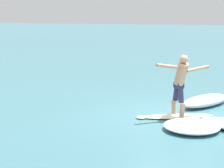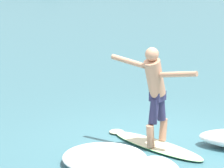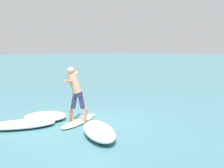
{
  "view_description": "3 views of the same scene",
  "coord_description": "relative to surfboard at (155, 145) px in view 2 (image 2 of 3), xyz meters",
  "views": [
    {
      "loc": [
        -10.27,
        -1.99,
        2.86
      ],
      "look_at": [
        -0.31,
        1.69,
        0.89
      ],
      "focal_mm": 60.0,
      "sensor_mm": 36.0,
      "label": 1
    },
    {
      "loc": [
        -3.04,
        -8.51,
        3.11
      ],
      "look_at": [
        -0.45,
        1.31,
        0.84
      ],
      "focal_mm": 85.0,
      "sensor_mm": 36.0,
      "label": 2
    },
    {
      "loc": [
        7.88,
        -6.14,
        2.4
      ],
      "look_at": [
        -0.19,
        1.45,
        1.11
      ],
      "focal_mm": 50.0,
      "sensor_mm": 36.0,
      "label": 3
    }
  ],
  "objects": [
    {
      "name": "ground_plane",
      "position": [
        0.05,
        0.16,
        -0.04
      ],
      "size": [
        200.0,
        200.0,
        0.0
      ],
      "primitive_type": "plane",
      "color": "#3D727D"
    },
    {
      "name": "surfboard",
      "position": [
        0.0,
        0.0,
        0.0
      ],
      "size": [
        1.39,
        2.17,
        0.21
      ],
      "color": "beige",
      "rests_on": "ground"
    },
    {
      "name": "surfer",
      "position": [
        -0.05,
        -0.09,
        1.05
      ],
      "size": [
        1.14,
        1.29,
        1.73
      ],
      "color": "tan",
      "rests_on": "surfboard"
    },
    {
      "name": "wave_foam_beside",
      "position": [
        -1.06,
        -0.58,
        0.07
      ],
      "size": [
        1.71,
        1.76,
        0.22
      ],
      "color": "white",
      "rests_on": "ground"
    }
  ]
}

